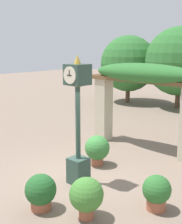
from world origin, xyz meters
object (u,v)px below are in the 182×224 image
at_px(pedestal_clock, 78,123).
at_px(potted_plant_near_right, 157,192).
at_px(potted_plant_far_left, 86,196).
at_px(potted_plant_far_right, 41,191).
at_px(potted_plant_near_left, 97,149).

height_order(pedestal_clock, potted_plant_near_right, pedestal_clock).
xyz_separation_m(pedestal_clock, potted_plant_far_left, (1.39, -1.13, -1.14)).
distance_m(pedestal_clock, potted_plant_far_right, 2.03).
relative_size(pedestal_clock, potted_plant_far_left, 3.71).
bearing_deg(potted_plant_near_left, potted_plant_far_left, -52.35).
xyz_separation_m(potted_plant_near_right, potted_plant_far_left, (-0.90, -1.34, 0.08)).
xyz_separation_m(potted_plant_near_left, potted_plant_near_right, (2.79, -1.09, -0.09)).
distance_m(potted_plant_near_right, potted_plant_far_left, 1.62).
relative_size(pedestal_clock, potted_plant_near_left, 3.63).
relative_size(pedestal_clock, potted_plant_near_right, 4.17).
bearing_deg(pedestal_clock, potted_plant_far_right, -76.56).
bearing_deg(potted_plant_far_right, pedestal_clock, 103.44).
distance_m(potted_plant_near_right, potted_plant_far_right, 2.62).
bearing_deg(potted_plant_near_right, pedestal_clock, -174.74).
height_order(potted_plant_near_left, potted_plant_far_left, potted_plant_near_left).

